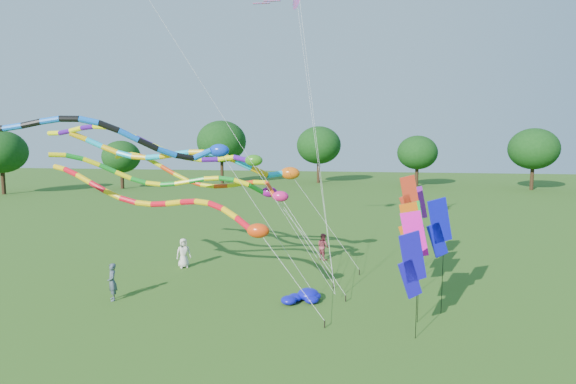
# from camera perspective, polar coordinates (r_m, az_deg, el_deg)

# --- Properties ---
(ground) EXTENTS (160.00, 160.00, 0.00)m
(ground) POSITION_cam_1_polar(r_m,az_deg,el_deg) (18.97, -2.96, -16.39)
(ground) COLOR #245015
(ground) RESTS_ON ground
(tree_ring) EXTENTS (119.14, 116.48, 9.71)m
(tree_ring) POSITION_cam_1_polar(r_m,az_deg,el_deg) (14.11, -22.14, -1.72)
(tree_ring) COLOR #382314
(tree_ring) RESTS_ON ground
(tube_kite_red) EXTENTS (14.17, 4.89, 6.50)m
(tube_kite_red) POSITION_cam_1_polar(r_m,az_deg,el_deg) (22.50, -13.26, -1.50)
(tube_kite_red) COLOR black
(tube_kite_red) RESTS_ON ground
(tube_kite_orange) EXTENTS (13.16, 4.81, 7.05)m
(tube_kite_orange) POSITION_cam_1_polar(r_m,az_deg,el_deg) (24.92, -9.03, 1.54)
(tube_kite_orange) COLOR black
(tube_kite_orange) RESTS_ON ground
(tube_kite_purple) EXTENTS (15.31, 1.31, 8.59)m
(tube_kite_purple) POSITION_cam_1_polar(r_m,az_deg,el_deg) (25.10, -13.74, 5.18)
(tube_kite_purple) COLOR black
(tube_kite_purple) RESTS_ON ground
(tube_kite_blue) EXTENTS (13.53, 4.86, 8.77)m
(tube_kite_blue) POSITION_cam_1_polar(r_m,az_deg,el_deg) (20.43, -18.85, 6.00)
(tube_kite_blue) COLOR black
(tube_kite_blue) RESTS_ON ground
(tube_kite_cyan) EXTENTS (15.04, 1.75, 8.13)m
(tube_kite_cyan) POSITION_cam_1_polar(r_m,az_deg,el_deg) (25.46, -9.26, 3.65)
(tube_kite_cyan) COLOR black
(tube_kite_cyan) RESTS_ON ground
(tube_kite_green) EXTENTS (13.21, 4.01, 7.18)m
(tube_kite_green) POSITION_cam_1_polar(r_m,az_deg,el_deg) (24.67, -11.37, 1.35)
(tube_kite_green) COLOR black
(tube_kite_green) RESTS_ON ground
(banner_pole_blue_a) EXTENTS (1.09, 0.56, 4.05)m
(banner_pole_blue_a) POSITION_cam_1_polar(r_m,az_deg,el_deg) (18.10, 14.46, -8.37)
(banner_pole_blue_a) COLOR black
(banner_pole_blue_a) RESTS_ON ground
(banner_pole_red) EXTENTS (1.12, 0.46, 5.40)m
(banner_pole_red) POSITION_cam_1_polar(r_m,az_deg,el_deg) (25.89, 14.16, -0.80)
(banner_pole_red) COLOR black
(banner_pole_red) RESTS_ON ground
(banner_pole_magenta_a) EXTENTS (1.16, 0.28, 4.54)m
(banner_pole_magenta_a) POSITION_cam_1_polar(r_m,az_deg,el_deg) (19.67, 14.65, -5.71)
(banner_pole_magenta_a) COLOR black
(banner_pole_magenta_a) RESTS_ON ground
(banner_pole_green) EXTENTS (1.15, 0.33, 4.17)m
(banner_pole_green) POSITION_cam_1_polar(r_m,az_deg,el_deg) (25.10, 14.68, -3.85)
(banner_pole_green) COLOR black
(banner_pole_green) RESTS_ON ground
(banner_pole_blue_b) EXTENTS (1.11, 0.50, 4.94)m
(banner_pole_blue_b) POSITION_cam_1_polar(r_m,az_deg,el_deg) (20.67, 17.46, -4.07)
(banner_pole_blue_b) COLOR black
(banner_pole_blue_b) RESTS_ON ground
(banner_pole_orange) EXTENTS (1.16, 0.11, 4.44)m
(banner_pole_orange) POSITION_cam_1_polar(r_m,az_deg,el_deg) (22.84, 14.32, -4.22)
(banner_pole_orange) COLOR black
(banner_pole_orange) RESTS_ON ground
(banner_pole_violet) EXTENTS (1.16, 0.28, 4.63)m
(banner_pole_violet) POSITION_cam_1_polar(r_m,az_deg,el_deg) (27.73, 15.02, -1.90)
(banner_pole_violet) COLOR black
(banner_pole_violet) RESTS_ON ground
(blue_nylon_heap) EXTENTS (1.86, 1.71, 0.55)m
(blue_nylon_heap) POSITION_cam_1_polar(r_m,az_deg,el_deg) (22.22, 1.67, -12.12)
(blue_nylon_heap) COLOR #0D0EA9
(blue_nylon_heap) RESTS_ON ground
(person_a) EXTENTS (0.97, 0.89, 1.67)m
(person_a) POSITION_cam_1_polar(r_m,az_deg,el_deg) (27.91, -12.28, -7.08)
(person_a) COLOR silver
(person_a) RESTS_ON ground
(person_b) EXTENTS (0.70, 0.74, 1.70)m
(person_b) POSITION_cam_1_polar(r_m,az_deg,el_deg) (23.48, -20.11, -9.98)
(person_b) COLOR #3F4C59
(person_b) RESTS_ON ground
(person_c) EXTENTS (0.96, 0.98, 1.59)m
(person_c) POSITION_cam_1_polar(r_m,az_deg,el_deg) (29.06, 4.18, -6.46)
(person_c) COLOR #993744
(person_c) RESTS_ON ground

